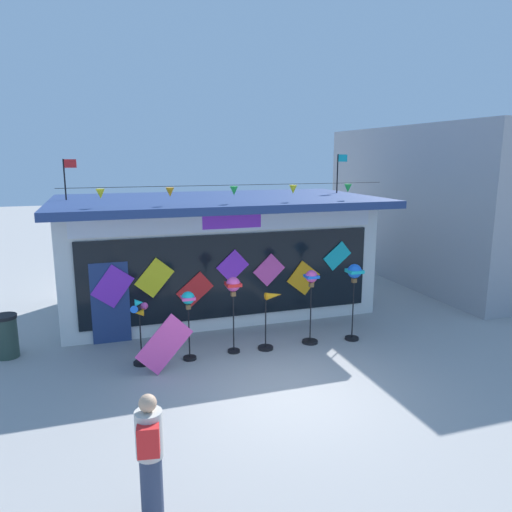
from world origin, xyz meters
TOP-DOWN VIEW (x-y plane):
  - ground_plane at (0.00, 0.00)m, footprint 80.00×80.00m
  - kite_shop_building at (-0.08, 5.63)m, footprint 8.86×5.05m
  - wind_spinner_far_left at (-2.55, 2.09)m, footprint 0.39×0.36m
  - wind_spinner_left at (-1.51, 2.04)m, footprint 0.30×0.30m
  - wind_spinner_center_left at (-0.46, 2.13)m, footprint 0.34×0.34m
  - wind_spinner_center_right at (0.41, 2.08)m, footprint 0.59×0.36m
  - wind_spinner_right at (1.46, 2.11)m, footprint 0.39×0.39m
  - wind_spinner_far_right at (2.54, 1.99)m, footprint 0.35×0.35m
  - person_near_camera at (-2.82, -2.63)m, footprint 0.34×0.47m
  - trash_bin at (-5.40, 3.44)m, footprint 0.52×0.52m
  - display_kite_on_ground at (-2.11, 1.55)m, footprint 1.25×0.22m
  - neighbour_building at (10.30, 6.87)m, footprint 7.11×9.48m

SIDE VIEW (x-z plane):
  - ground_plane at x=0.00m, z-range 0.00..0.00m
  - trash_bin at x=-5.40m, z-range 0.01..1.00m
  - display_kite_on_ground at x=-2.11m, z-range 0.00..1.25m
  - wind_spinner_center_right at x=0.41m, z-range 0.11..1.50m
  - person_near_camera at x=-2.82m, z-range 0.05..1.73m
  - wind_spinner_far_left at x=-2.55m, z-range 0.17..1.67m
  - wind_spinner_left at x=-1.51m, z-range 0.41..1.99m
  - wind_spinner_right at x=1.46m, z-range 0.38..2.20m
  - wind_spinner_center_left at x=-0.46m, z-range 0.55..2.35m
  - wind_spinner_far_right at x=2.54m, z-range 0.56..2.48m
  - kite_shop_building at x=-0.08m, z-range -0.57..3.96m
  - neighbour_building at x=10.30m, z-range 0.00..5.49m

